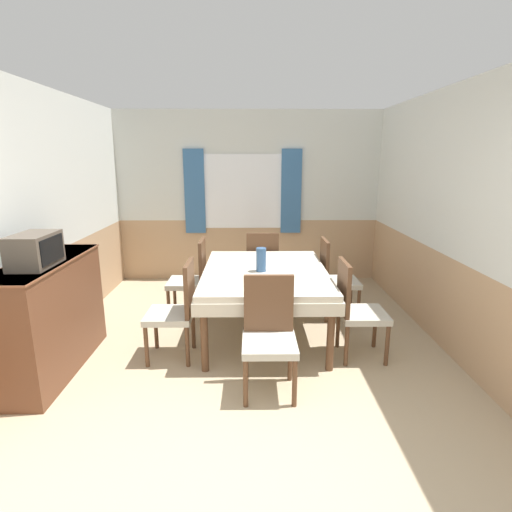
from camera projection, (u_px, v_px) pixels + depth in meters
wall_back at (248, 197)px, 6.18m from camera, size 4.41×0.10×2.60m
wall_left at (43, 220)px, 3.97m from camera, size 0.05×4.87×2.60m
wall_right at (448, 219)px, 4.02m from camera, size 0.05×4.87×2.60m
dining_table at (265, 279)px, 4.28m from camera, size 1.33×1.75×0.74m
chair_right_far at (334, 276)px, 4.82m from camera, size 0.44×0.44×0.96m
chair_left_near at (177, 308)px, 3.81m from camera, size 0.44×0.44×0.96m
chair_left_far at (192, 277)px, 4.80m from camera, size 0.44×0.44×0.96m
chair_right_near at (356, 307)px, 3.83m from camera, size 0.44×0.44×0.96m
chair_head_window at (262, 264)px, 5.35m from camera, size 0.44×0.44×0.96m
chair_head_near at (269, 332)px, 3.28m from camera, size 0.44×0.44×0.96m
sideboard at (50, 316)px, 3.58m from camera, size 0.46×1.39×1.03m
tv at (35, 250)px, 3.26m from camera, size 0.29×0.45×0.27m
vase at (261, 260)px, 4.17m from camera, size 0.10×0.10×0.25m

